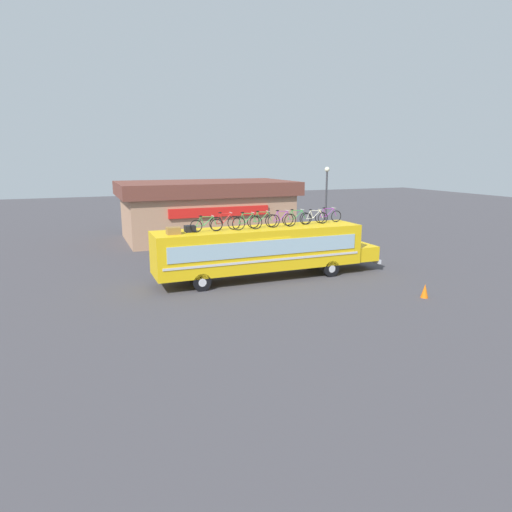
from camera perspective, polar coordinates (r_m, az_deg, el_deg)
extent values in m
plane|color=#423F44|center=(24.82, 0.44, -2.90)|extent=(120.00, 120.00, 0.00)
cube|color=yellow|center=(24.42, 0.44, 1.04)|extent=(11.52, 2.42, 2.21)
cube|color=yellow|center=(27.62, 12.93, 0.61)|extent=(1.40, 2.22, 0.85)
cube|color=#99B7C6|center=(23.27, 1.59, 1.04)|extent=(10.60, 0.04, 0.81)
cube|color=#99B7C6|center=(25.49, -0.60, 2.05)|extent=(10.60, 0.04, 0.81)
cube|color=silver|center=(23.41, 1.58, -0.57)|extent=(11.06, 0.03, 0.12)
cube|color=silver|center=(25.62, -0.60, 0.57)|extent=(11.06, 0.03, 0.12)
cube|color=silver|center=(28.16, 14.15, -0.27)|extent=(0.16, 2.29, 0.24)
cylinder|color=black|center=(25.52, 9.53, -1.58)|extent=(0.92, 0.28, 0.92)
cylinder|color=silver|center=(25.52, 9.53, -1.58)|extent=(0.41, 0.30, 0.41)
cylinder|color=black|center=(27.31, 7.20, -0.59)|extent=(0.92, 0.28, 0.92)
cylinder|color=silver|center=(27.31, 7.20, -0.59)|extent=(0.41, 0.30, 0.41)
cylinder|color=black|center=(22.62, -6.93, -3.32)|extent=(0.92, 0.28, 0.92)
cylinder|color=silver|center=(22.62, -6.93, -3.32)|extent=(0.41, 0.30, 0.41)
cylinder|color=black|center=(24.62, -8.23, -2.05)|extent=(0.92, 0.28, 0.92)
cylinder|color=silver|center=(24.62, -8.23, -2.05)|extent=(0.41, 0.30, 0.41)
cube|color=olive|center=(22.56, -10.50, 3.19)|extent=(0.67, 0.52, 0.35)
cube|color=black|center=(23.11, -8.42, 3.46)|extent=(0.53, 0.51, 0.33)
torus|color=black|center=(22.86, -7.65, 3.79)|extent=(0.65, 0.04, 0.65)
torus|color=black|center=(23.15, -5.05, 3.96)|extent=(0.65, 0.04, 0.65)
cylinder|color=green|center=(22.91, -6.88, 4.44)|extent=(0.21, 0.04, 0.46)
cylinder|color=green|center=(23.00, -6.10, 4.45)|extent=(0.50, 0.04, 0.44)
cylinder|color=green|center=(22.94, -6.32, 4.99)|extent=(0.65, 0.04, 0.07)
cylinder|color=green|center=(22.91, -7.15, 3.84)|extent=(0.41, 0.03, 0.05)
cylinder|color=green|center=(22.86, -7.38, 4.38)|extent=(0.26, 0.03, 0.48)
cylinder|color=green|center=(23.09, -5.30, 4.48)|extent=(0.22, 0.03, 0.45)
cylinder|color=silver|center=(23.03, -5.54, 5.12)|extent=(0.03, 0.44, 0.03)
ellipsoid|color=black|center=(22.85, -7.11, 5.08)|extent=(0.20, 0.08, 0.06)
torus|color=black|center=(23.29, -5.11, 4.11)|extent=(0.73, 0.04, 0.73)
torus|color=black|center=(23.59, -2.82, 4.25)|extent=(0.73, 0.04, 0.73)
cylinder|color=red|center=(23.34, -4.42, 4.82)|extent=(0.19, 0.04, 0.52)
cylinder|color=red|center=(23.43, -3.73, 4.82)|extent=(0.46, 0.04, 0.50)
cylinder|color=red|center=(23.38, -3.93, 5.43)|extent=(0.59, 0.04, 0.07)
cylinder|color=red|center=(23.35, -4.67, 4.16)|extent=(0.37, 0.03, 0.05)
cylinder|color=red|center=(23.29, -4.86, 4.77)|extent=(0.24, 0.03, 0.54)
cylinder|color=red|center=(23.53, -3.03, 4.83)|extent=(0.21, 0.03, 0.51)
cylinder|color=silver|center=(23.46, -3.24, 5.54)|extent=(0.03, 0.44, 0.03)
ellipsoid|color=black|center=(23.28, -4.62, 5.53)|extent=(0.20, 0.08, 0.06)
torus|color=black|center=(23.36, -2.22, 4.16)|extent=(0.72, 0.04, 0.72)
torus|color=black|center=(23.70, -0.02, 4.29)|extent=(0.72, 0.04, 0.72)
cylinder|color=green|center=(23.42, -1.56, 4.86)|extent=(0.19, 0.04, 0.52)
cylinder|color=green|center=(23.52, -0.89, 4.86)|extent=(0.45, 0.04, 0.49)
cylinder|color=green|center=(23.46, -1.07, 5.46)|extent=(0.58, 0.04, 0.07)
cylinder|color=green|center=(23.42, -1.80, 4.21)|extent=(0.37, 0.03, 0.05)
cylinder|color=green|center=(23.36, -1.98, 4.81)|extent=(0.24, 0.03, 0.54)
cylinder|color=green|center=(23.63, -0.21, 4.87)|extent=(0.20, 0.03, 0.50)
cylinder|color=silver|center=(23.56, -0.41, 5.57)|extent=(0.03, 0.44, 0.03)
ellipsoid|color=black|center=(23.35, -1.74, 5.56)|extent=(0.20, 0.08, 0.06)
torus|color=black|center=(24.05, -0.34, 4.40)|extent=(0.71, 0.04, 0.71)
torus|color=black|center=(24.46, 1.95, 4.52)|extent=(0.71, 0.04, 0.71)
cylinder|color=green|center=(24.13, 0.35, 5.07)|extent=(0.20, 0.04, 0.51)
cylinder|color=green|center=(24.26, 1.04, 5.06)|extent=(0.49, 0.04, 0.49)
cylinder|color=green|center=(24.19, 0.86, 5.63)|extent=(0.63, 0.04, 0.07)
cylinder|color=green|center=(24.13, 0.10, 4.45)|extent=(0.40, 0.03, 0.05)
cylinder|color=green|center=(24.06, -0.09, 5.02)|extent=(0.26, 0.03, 0.53)
cylinder|color=green|center=(24.39, 1.75, 5.07)|extent=(0.22, 0.03, 0.49)
cylinder|color=silver|center=(24.31, 1.55, 5.74)|extent=(0.03, 0.44, 0.03)
ellipsoid|color=black|center=(24.07, 0.17, 5.73)|extent=(0.20, 0.08, 0.06)
torus|color=black|center=(24.27, 2.27, 4.47)|extent=(0.72, 0.04, 0.72)
torus|color=black|center=(24.70, 4.39, 4.58)|extent=(0.72, 0.04, 0.72)
cylinder|color=purple|center=(24.36, 2.92, 5.14)|extent=(0.19, 0.04, 0.51)
cylinder|color=purple|center=(24.49, 3.56, 5.13)|extent=(0.47, 0.04, 0.49)
cylinder|color=purple|center=(24.43, 3.39, 5.71)|extent=(0.60, 0.04, 0.07)
cylinder|color=purple|center=(24.35, 2.68, 4.52)|extent=(0.38, 0.03, 0.05)
cylinder|color=purple|center=(24.28, 2.51, 5.10)|extent=(0.25, 0.03, 0.53)
cylinder|color=purple|center=(24.63, 4.21, 5.14)|extent=(0.21, 0.03, 0.50)
cylinder|color=silver|center=(24.55, 4.03, 5.81)|extent=(0.03, 0.44, 0.03)
ellipsoid|color=black|center=(24.29, 2.75, 5.81)|extent=(0.20, 0.08, 0.06)
torus|color=black|center=(25.07, 4.09, 4.67)|extent=(0.69, 0.04, 0.69)
torus|color=black|center=(25.56, 6.29, 4.78)|extent=(0.69, 0.04, 0.69)
cylinder|color=green|center=(25.18, 4.77, 5.29)|extent=(0.21, 0.04, 0.49)
cylinder|color=green|center=(25.33, 5.43, 5.28)|extent=(0.50, 0.04, 0.47)
cylinder|color=green|center=(25.26, 5.26, 5.82)|extent=(0.65, 0.04, 0.07)
cylinder|color=green|center=(25.16, 4.51, 4.72)|extent=(0.41, 0.03, 0.05)
cylinder|color=green|center=(25.09, 4.34, 5.25)|extent=(0.27, 0.03, 0.51)
cylinder|color=green|center=(25.49, 6.10, 5.29)|extent=(0.23, 0.03, 0.48)
cylinder|color=silver|center=(25.41, 5.92, 5.92)|extent=(0.03, 0.44, 0.03)
ellipsoid|color=black|center=(25.11, 4.60, 5.92)|extent=(0.20, 0.08, 0.06)
torus|color=black|center=(25.54, 6.47, 4.72)|extent=(0.65, 0.04, 0.65)
torus|color=black|center=(26.06, 8.52, 4.82)|extent=(0.65, 0.04, 0.65)
cylinder|color=white|center=(25.67, 7.11, 5.30)|extent=(0.20, 0.04, 0.46)
cylinder|color=white|center=(25.82, 7.73, 5.29)|extent=(0.49, 0.04, 0.45)
cylinder|color=white|center=(25.75, 7.58, 5.78)|extent=(0.64, 0.04, 0.07)
cylinder|color=white|center=(25.64, 6.87, 4.77)|extent=(0.40, 0.03, 0.05)
cylinder|color=white|center=(25.57, 6.71, 5.26)|extent=(0.26, 0.03, 0.48)
cylinder|color=white|center=(25.99, 8.36, 5.29)|extent=(0.22, 0.03, 0.45)
cylinder|color=silver|center=(25.91, 8.19, 5.87)|extent=(0.03, 0.44, 0.03)
ellipsoid|color=black|center=(25.59, 6.96, 5.88)|extent=(0.20, 0.08, 0.06)
torus|color=black|center=(26.29, 8.18, 4.92)|extent=(0.68, 0.04, 0.68)
torus|color=black|center=(26.85, 10.19, 5.01)|extent=(0.68, 0.04, 0.68)
cylinder|color=purple|center=(26.43, 8.81, 5.50)|extent=(0.21, 0.04, 0.48)
cylinder|color=purple|center=(26.60, 9.41, 5.49)|extent=(0.50, 0.04, 0.47)
cylinder|color=purple|center=(26.52, 9.27, 5.99)|extent=(0.65, 0.04, 0.07)
cylinder|color=purple|center=(26.40, 8.57, 4.96)|extent=(0.41, 0.03, 0.05)
cylinder|color=purple|center=(26.32, 8.42, 5.46)|extent=(0.27, 0.03, 0.50)
cylinder|color=purple|center=(26.77, 10.03, 5.49)|extent=(0.23, 0.03, 0.47)
cylinder|color=silver|center=(26.69, 9.88, 6.08)|extent=(0.03, 0.44, 0.03)
ellipsoid|color=black|center=(26.35, 8.66, 6.09)|extent=(0.20, 0.08, 0.06)
cube|color=tan|center=(37.54, -6.32, 5.06)|extent=(13.01, 7.37, 3.59)
cube|color=brown|center=(37.31, -6.41, 8.61)|extent=(14.05, 7.96, 1.08)
cube|color=red|center=(33.84, -4.60, 5.64)|extent=(7.81, 0.16, 0.70)
cone|color=orange|center=(22.90, 20.73, -4.18)|extent=(0.36, 0.36, 0.68)
cylinder|color=#38383D|center=(33.97, 8.90, 5.94)|extent=(0.14, 0.14, 5.62)
sphere|color=#F2EDCC|center=(33.77, 9.06, 10.86)|extent=(0.36, 0.36, 0.36)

